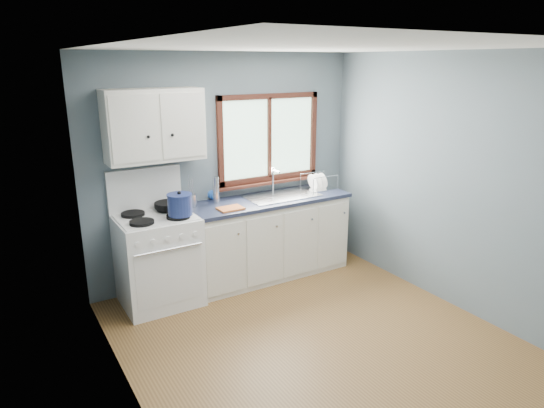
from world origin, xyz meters
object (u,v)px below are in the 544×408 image
base_cabinets (268,241)px  stockpot (180,204)px  skillet (168,205)px  thermos (216,190)px  gas_range (158,257)px  dish_rack (318,185)px  utensil_crock (192,200)px  sink (282,201)px

base_cabinets → stockpot: size_ratio=6.52×
skillet → thermos: 0.56m
gas_range → thermos: (0.73, 0.16, 0.57)m
base_cabinets → thermos: thermos is taller
thermos → dish_rack: bearing=-4.2°
base_cabinets → skillet: 1.27m
dish_rack → skillet: bearing=177.6°
utensil_crock → thermos: size_ratio=1.20×
utensil_crock → base_cabinets: bearing=-8.7°
skillet → thermos: (0.55, 0.03, 0.08)m
base_cabinets → utensil_crock: 1.05m
gas_range → dish_rack: (2.03, 0.06, 0.48)m
thermos → base_cabinets: bearing=-13.9°
gas_range → base_cabinets: bearing=0.8°
skillet → dish_rack: 1.85m
gas_range → utensil_crock: 0.68m
sink → thermos: (-0.75, 0.14, 0.20)m
stockpot → dish_rack: stockpot is taller
gas_range → sink: bearing=0.7°
sink → thermos: bearing=169.3°
skillet → thermos: thermos is taller
base_cabinets → utensil_crock: utensil_crock is taller
gas_range → stockpot: bearing=-40.9°
skillet → dish_rack: size_ratio=1.18×
sink → skillet: sink is taller
sink → stockpot: sink is taller
gas_range → base_cabinets: size_ratio=0.74×
sink → base_cabinets: bearing=179.9°
utensil_crock → dish_rack: (1.59, -0.09, -0.02)m
sink → stockpot: size_ratio=2.96×
stockpot → sink: bearing=8.4°
stockpot → utensil_crock: utensil_crock is taller
thermos → sink: bearing=-10.7°
skillet → stockpot: 0.31m
base_cabinets → sink: 0.48m
gas_range → stockpot: 0.63m
dish_rack → sink: bearing=-175.5°
utensil_crock → skillet: bearing=-175.8°
base_cabinets → sink: size_ratio=2.20×
skillet → utensil_crock: 0.26m
stockpot → dish_rack: bearing=7.3°
skillet → utensil_crock: bearing=-20.2°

